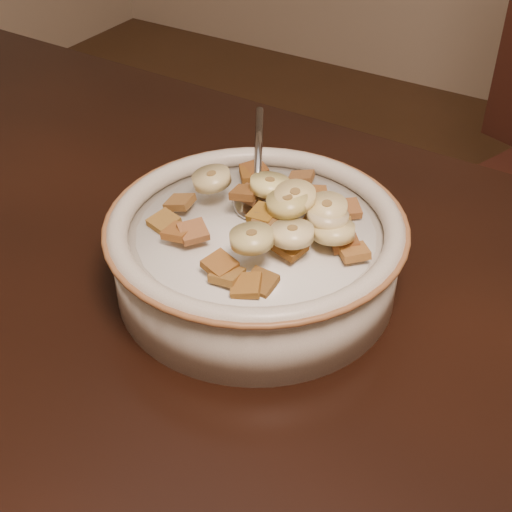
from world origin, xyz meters
The scene contains 37 objects.
table centered at (0.00, 0.00, 0.73)m, with size 1.40×0.90×0.04m, color black.
cereal_bowl centered at (-0.06, 0.16, 0.78)m, with size 0.22×0.22×0.05m, color beige.
milk centered at (-0.06, 0.16, 0.80)m, with size 0.19×0.19×0.00m, color white.
spoon centered at (-0.08, 0.19, 0.81)m, with size 0.04×0.05×0.01m, color #A0A0A0.
cereal_square_0 centered at (-0.04, 0.22, 0.81)m, with size 0.02×0.02×0.01m, color brown.
cereal_square_1 centered at (-0.10, 0.12, 0.82)m, with size 0.02×0.02×0.01m, color brown.
cereal_square_2 centered at (-0.02, 0.19, 0.81)m, with size 0.02×0.02×0.01m, color brown.
cereal_square_3 centered at (-0.02, 0.15, 0.82)m, with size 0.02×0.02×0.01m, color brown.
cereal_square_4 centered at (-0.12, 0.13, 0.81)m, with size 0.02×0.02×0.01m, color olive.
cereal_square_5 centered at (-0.10, 0.23, 0.81)m, with size 0.02×0.02×0.01m, color brown.
cereal_square_6 centered at (0.00, 0.18, 0.81)m, with size 0.02×0.02×0.01m, color brown.
cereal_square_7 centered at (-0.06, 0.24, 0.81)m, with size 0.02×0.02×0.01m, color brown.
cereal_square_8 centered at (-0.02, 0.11, 0.81)m, with size 0.02×0.02×0.01m, color brown.
cereal_square_9 centered at (-0.02, 0.10, 0.81)m, with size 0.02×0.02×0.01m, color #8E5E21.
cereal_square_10 centered at (-0.04, 0.10, 0.81)m, with size 0.02×0.02×0.01m, color olive.
cereal_square_11 centered at (-0.05, 0.10, 0.81)m, with size 0.02×0.02×0.01m, color brown.
cereal_square_12 centered at (-0.01, 0.22, 0.81)m, with size 0.02×0.02×0.01m, color brown.
cereal_square_13 centered at (-0.03, 0.20, 0.82)m, with size 0.02×0.02×0.01m, color brown.
cereal_square_14 centered at (-0.05, 0.16, 0.83)m, with size 0.02×0.02×0.01m, color brown.
cereal_square_15 centered at (0.02, 0.17, 0.81)m, with size 0.02×0.02×0.01m, color #996126.
cereal_square_16 centered at (-0.07, 0.18, 0.82)m, with size 0.02×0.02×0.01m, color brown.
cereal_square_17 centered at (-0.04, 0.15, 0.82)m, with size 0.02×0.02×0.01m, color brown.
cereal_square_18 centered at (-0.12, 0.16, 0.81)m, with size 0.02×0.02×0.01m, color brown.
cereal_square_19 centered at (0.00, 0.19, 0.81)m, with size 0.02×0.02×0.01m, color brown.
cereal_square_20 centered at (0.01, 0.18, 0.81)m, with size 0.02×0.02×0.01m, color brown.
cereal_square_21 centered at (-0.10, 0.22, 0.81)m, with size 0.02×0.02×0.01m, color brown.
cereal_square_22 centered at (-0.07, 0.18, 0.83)m, with size 0.02×0.02×0.01m, color brown.
cereal_square_23 centered at (-0.09, 0.12, 0.82)m, with size 0.02×0.02×0.01m, color #9C5E31.
banana_slice_0 centered at (-0.06, 0.19, 0.83)m, with size 0.03×0.03×0.01m, color #FAE484.
banana_slice_1 centered at (-0.03, 0.17, 0.84)m, with size 0.03×0.03×0.01m, color #D2C56B.
banana_slice_2 centered at (-0.01, 0.18, 0.83)m, with size 0.03×0.03×0.01m, color #FDE99B.
banana_slice_3 centered at (0.00, 0.17, 0.82)m, with size 0.03×0.03×0.01m, color beige.
banana_slice_4 centered at (0.00, 0.18, 0.83)m, with size 0.03×0.03×0.01m, color #CCB583.
banana_slice_5 centered at (-0.04, 0.12, 0.83)m, with size 0.03×0.03×0.01m, color #CCC163.
banana_slice_6 centered at (-0.02, 0.15, 0.83)m, with size 0.03×0.03×0.01m, color #F4D695.
banana_slice_7 centered at (-0.11, 0.18, 0.83)m, with size 0.03×0.03×0.01m, color beige.
banana_slice_8 centered at (-0.03, 0.18, 0.84)m, with size 0.03×0.03×0.01m, color #FFE295.
Camera 1 is at (0.18, -0.22, 1.13)m, focal length 50.00 mm.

